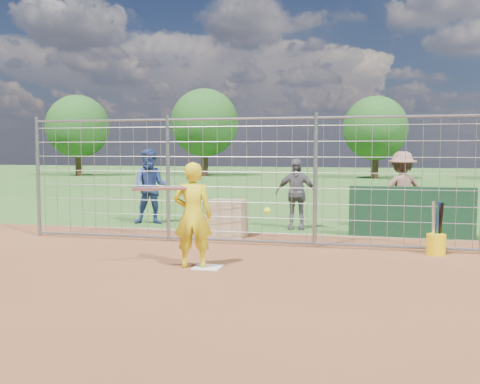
% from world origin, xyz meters
% --- Properties ---
extents(ground, '(100.00, 100.00, 0.00)m').
position_xyz_m(ground, '(0.00, 0.00, 0.00)').
color(ground, '#2D591E').
rests_on(ground, ground).
extents(infield_dirt, '(18.00, 18.00, 0.00)m').
position_xyz_m(infield_dirt, '(0.00, -3.00, 0.01)').
color(infield_dirt, brown).
rests_on(infield_dirt, ground).
extents(home_plate, '(0.43, 0.43, 0.02)m').
position_xyz_m(home_plate, '(0.00, -0.20, 0.01)').
color(home_plate, silver).
rests_on(home_plate, ground).
extents(dugout_wall, '(2.60, 0.20, 1.10)m').
position_xyz_m(dugout_wall, '(3.40, 3.60, 0.55)').
color(dugout_wall, '#11381E').
rests_on(dugout_wall, ground).
extents(batter, '(0.68, 0.51, 1.70)m').
position_xyz_m(batter, '(-0.22, -0.25, 0.85)').
color(batter, yellow).
rests_on(batter, ground).
extents(bystander_a, '(1.08, 0.94, 1.91)m').
position_xyz_m(bystander_a, '(-2.87, 4.37, 0.96)').
color(bystander_a, navy).
rests_on(bystander_a, ground).
extents(bystander_b, '(0.99, 0.43, 1.68)m').
position_xyz_m(bystander_b, '(0.83, 4.33, 0.84)').
color(bystander_b, '#56555A').
rests_on(bystander_b, ground).
extents(bystander_c, '(1.34, 0.99, 1.85)m').
position_xyz_m(bystander_c, '(3.27, 4.77, 0.93)').
color(bystander_c, '#845948').
rests_on(bystander_c, ground).
extents(equipment_bin, '(0.84, 0.60, 0.80)m').
position_xyz_m(equipment_bin, '(-0.50, 2.96, 0.40)').
color(equipment_bin, tan).
rests_on(equipment_bin, ground).
extents(equipment_in_play, '(2.13, 0.46, 0.39)m').
position_xyz_m(equipment_in_play, '(-0.25, -0.53, 1.22)').
color(equipment_in_play, silver).
rests_on(equipment_in_play, ground).
extents(bucket_with_bats, '(0.34, 0.39, 0.97)m').
position_xyz_m(bucket_with_bats, '(3.70, 1.76, 0.25)').
color(bucket_with_bats, yellow).
rests_on(bucket_with_bats, ground).
extents(backstop_fence, '(9.08, 0.08, 2.60)m').
position_xyz_m(backstop_fence, '(0.00, 2.00, 1.26)').
color(backstop_fence, gray).
rests_on(backstop_fence, ground).
extents(tree_line, '(44.66, 6.72, 6.48)m').
position_xyz_m(tree_line, '(3.13, 28.13, 3.71)').
color(tree_line, '#3F2B19').
rests_on(tree_line, ground).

